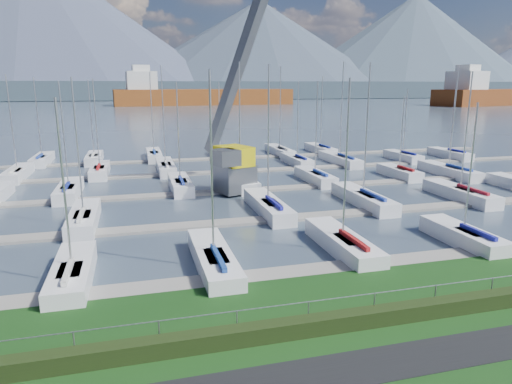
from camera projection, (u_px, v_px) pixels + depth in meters
name	position (u px, v px, depth m)	size (l,w,h in m)	color
path	(365.00, 367.00, 16.26)	(160.00, 2.00, 0.04)	black
water	(145.00, 103.00, 263.57)	(800.00, 540.00, 0.20)	#404E5E
hedge	(335.00, 322.00, 18.63)	(80.00, 0.70, 0.70)	black
fence	(331.00, 299.00, 18.81)	(0.04, 0.04, 80.00)	gray
foothill	(142.00, 90.00, 327.89)	(900.00, 80.00, 12.00)	#3C4C58
mountains	(146.00, 40.00, 390.55)	(1190.00, 360.00, 115.00)	#3B4256
docks	(218.00, 192.00, 43.57)	(90.00, 41.60, 0.25)	gray
crane	(236.00, 133.00, 43.52)	(7.56, 12.98, 22.35)	slate
cargo_ship_mid	(197.00, 97.00, 231.38)	(90.69, 23.59, 21.50)	brown
cargo_ship_east	(500.00, 97.00, 232.78)	(92.60, 39.36, 21.50)	brown
sailboat_fleet	(188.00, 131.00, 44.90)	(74.31, 49.75, 13.19)	silver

